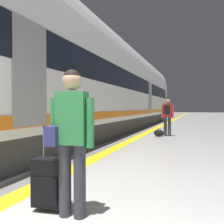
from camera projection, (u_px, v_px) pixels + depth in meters
name	position (u px, v px, depth m)	size (l,w,h in m)	color
safety_line_strip	(149.00, 132.00, 11.37)	(0.36, 80.00, 0.01)	yellow
tactile_edge_band	(143.00, 132.00, 11.48)	(0.57, 80.00, 0.01)	slate
high_speed_train	(86.00, 78.00, 9.34)	(2.94, 32.32, 4.97)	#38383D
traveller_foreground	(71.00, 132.00, 2.53)	(0.55, 0.33, 1.69)	#383842
rolling_suitcase_foreground	(49.00, 182.00, 2.70)	(0.41, 0.29, 1.03)	black
passenger_near	(167.00, 113.00, 9.68)	(0.53, 0.34, 1.69)	#383842
duffel_bag_near	(159.00, 133.00, 9.56)	(0.44, 0.26, 0.36)	black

